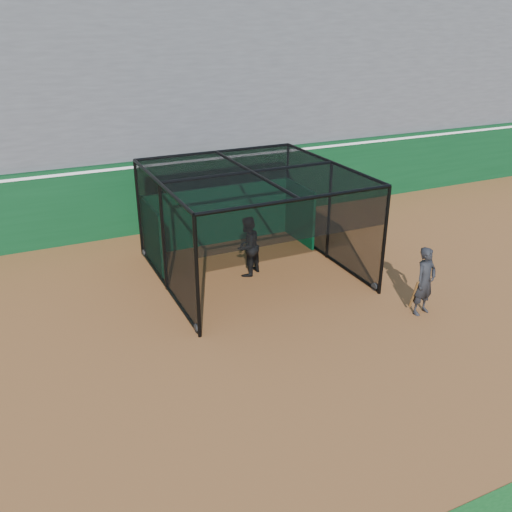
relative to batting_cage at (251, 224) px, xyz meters
name	(u,v)px	position (x,y,z in m)	size (l,w,h in m)	color
ground	(288,346)	(-0.88, -3.90, -1.49)	(120.00, 120.00, 0.00)	brown
outfield_wall	(173,192)	(-0.88, 4.60, -0.21)	(50.00, 0.50, 2.50)	#093417
grandstand	(139,85)	(-0.88, 8.38, 2.98)	(50.00, 7.85, 8.95)	#4C4C4F
batting_cage	(251,224)	(0.00, 0.00, 0.00)	(5.19, 5.42, 2.99)	black
batter	(247,246)	(-0.17, -0.09, -0.62)	(0.85, 0.66, 1.74)	black
on_deck_player	(425,281)	(2.86, -3.97, -0.61)	(0.71, 0.54, 1.76)	black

